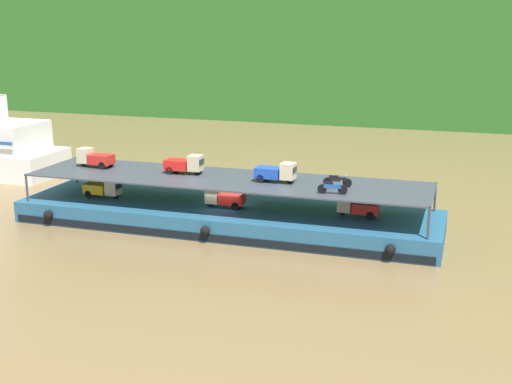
% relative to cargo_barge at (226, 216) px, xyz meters
% --- Properties ---
extents(ground_plane, '(400.00, 400.00, 0.00)m').
position_rel_cargo_barge_xyz_m(ground_plane, '(0.00, 0.02, -0.75)').
color(ground_plane, brown).
extents(cargo_barge, '(29.81, 7.86, 1.50)m').
position_rel_cargo_barge_xyz_m(cargo_barge, '(0.00, 0.00, 0.00)').
color(cargo_barge, '#23567A').
rests_on(cargo_barge, ground).
extents(cargo_rack, '(28.21, 6.53, 2.00)m').
position_rel_cargo_barge_xyz_m(cargo_rack, '(0.00, 0.02, 2.69)').
color(cargo_rack, '#383D47').
rests_on(cargo_rack, cargo_barge).
extents(mini_truck_lower_stern, '(2.77, 1.24, 1.38)m').
position_rel_cargo_barge_xyz_m(mini_truck_lower_stern, '(-9.41, -0.46, 1.44)').
color(mini_truck_lower_stern, gold).
rests_on(mini_truck_lower_stern, cargo_barge).
extents(mini_truck_lower_aft, '(2.79, 1.29, 1.38)m').
position_rel_cargo_barge_xyz_m(mini_truck_lower_aft, '(0.00, -0.24, 1.44)').
color(mini_truck_lower_aft, red).
rests_on(mini_truck_lower_aft, cargo_barge).
extents(mini_truck_lower_mid, '(2.78, 1.27, 1.38)m').
position_rel_cargo_barge_xyz_m(mini_truck_lower_mid, '(9.22, 0.36, 1.44)').
color(mini_truck_lower_mid, red).
rests_on(mini_truck_lower_mid, cargo_barge).
extents(mini_truck_upper_stern, '(2.79, 1.28, 1.38)m').
position_rel_cargo_barge_xyz_m(mini_truck_upper_stern, '(-10.60, 0.53, 3.44)').
color(mini_truck_upper_stern, red).
rests_on(mini_truck_upper_stern, cargo_rack).
extents(mini_truck_upper_mid, '(2.75, 1.22, 1.38)m').
position_rel_cargo_barge_xyz_m(mini_truck_upper_mid, '(-3.29, 0.54, 3.44)').
color(mini_truck_upper_mid, red).
rests_on(mini_truck_upper_mid, cargo_rack).
extents(mini_truck_upper_fore, '(2.77, 1.25, 1.38)m').
position_rel_cargo_barge_xyz_m(mini_truck_upper_fore, '(3.66, 0.07, 3.44)').
color(mini_truck_upper_fore, '#1E47B7').
rests_on(mini_truck_upper_fore, cargo_rack).
extents(motorcycle_upper_port, '(1.90, 0.55, 0.87)m').
position_rel_cargo_barge_xyz_m(motorcycle_upper_port, '(7.92, -1.94, 3.18)').
color(motorcycle_upper_port, black).
rests_on(motorcycle_upper_port, cargo_rack).
extents(motorcycle_upper_centre, '(1.90, 0.55, 0.87)m').
position_rel_cargo_barge_xyz_m(motorcycle_upper_centre, '(7.85, 0.02, 3.18)').
color(motorcycle_upper_centre, black).
rests_on(motorcycle_upper_centre, cargo_rack).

